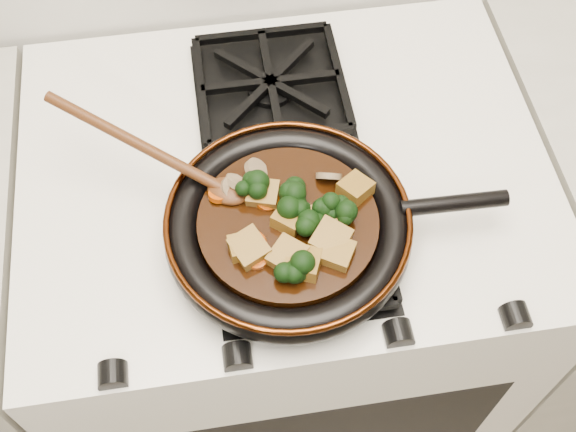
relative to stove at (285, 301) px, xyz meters
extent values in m
cube|color=white|center=(0.00, 0.00, 0.00)|extent=(0.76, 0.60, 0.90)
cylinder|color=black|center=(-0.01, -0.13, 0.48)|extent=(0.29, 0.29, 0.01)
torus|color=black|center=(-0.01, -0.13, 0.49)|extent=(0.32, 0.32, 0.04)
torus|color=#431C09|center=(-0.01, -0.13, 0.51)|extent=(0.32, 0.32, 0.01)
cylinder|color=black|center=(0.20, -0.14, 0.51)|extent=(0.14, 0.03, 0.02)
cylinder|color=black|center=(-0.01, -0.13, 0.50)|extent=(0.23, 0.23, 0.02)
cube|color=brown|center=(-0.07, -0.17, 0.52)|extent=(0.06, 0.06, 0.03)
cube|color=brown|center=(-0.02, -0.19, 0.52)|extent=(0.06, 0.06, 0.03)
cube|color=brown|center=(0.03, -0.17, 0.52)|extent=(0.06, 0.06, 0.03)
cube|color=brown|center=(-0.04, -0.09, 0.52)|extent=(0.05, 0.05, 0.02)
cube|color=brown|center=(0.04, -0.19, 0.52)|extent=(0.05, 0.05, 0.02)
cube|color=brown|center=(-0.01, -0.13, 0.52)|extent=(0.05, 0.05, 0.03)
cube|color=brown|center=(0.08, -0.10, 0.52)|extent=(0.05, 0.05, 0.03)
cube|color=brown|center=(-0.01, -0.20, 0.52)|extent=(0.05, 0.05, 0.03)
cube|color=brown|center=(0.03, -0.13, 0.52)|extent=(0.04, 0.05, 0.03)
cube|color=brown|center=(-0.08, -0.16, 0.52)|extent=(0.04, 0.04, 0.02)
cylinder|color=#AC3B04|center=(-0.06, -0.16, 0.51)|extent=(0.03, 0.03, 0.02)
cylinder|color=#AC3B04|center=(-0.04, -0.10, 0.51)|extent=(0.03, 0.03, 0.02)
cylinder|color=#AC3B04|center=(-0.10, -0.08, 0.51)|extent=(0.03, 0.03, 0.02)
cylinder|color=#AC3B04|center=(-0.06, -0.18, 0.51)|extent=(0.03, 0.03, 0.01)
cylinder|color=#AC3B04|center=(-0.05, -0.07, 0.51)|extent=(0.03, 0.03, 0.02)
cylinder|color=#AC3B04|center=(0.03, -0.17, 0.51)|extent=(0.03, 0.03, 0.02)
cylinder|color=#806849|center=(-0.08, -0.07, 0.52)|extent=(0.05, 0.05, 0.03)
cylinder|color=#806849|center=(-0.04, -0.05, 0.52)|extent=(0.03, 0.04, 0.03)
cylinder|color=#806849|center=(-0.07, -0.07, 0.52)|extent=(0.05, 0.05, 0.03)
cylinder|color=#806849|center=(0.05, -0.07, 0.52)|extent=(0.04, 0.03, 0.03)
ellipsoid|color=#4C2710|center=(-0.09, -0.08, 0.51)|extent=(0.07, 0.06, 0.02)
cylinder|color=#4C2710|center=(-0.19, -0.01, 0.55)|extent=(0.02, 0.02, 0.26)
camera|label=1|loc=(-0.09, -0.60, 1.29)|focal=45.00mm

